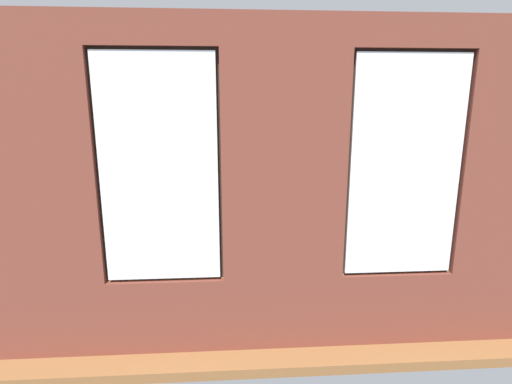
{
  "coord_description": "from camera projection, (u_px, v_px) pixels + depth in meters",
  "views": [
    {
      "loc": [
        0.49,
        6.21,
        2.4
      ],
      "look_at": [
        0.1,
        0.4,
        1.05
      ],
      "focal_mm": 28.0,
      "sensor_mm": 36.0,
      "label": 1
    }
  ],
  "objects": [
    {
      "name": "ground_plane",
      "position": [
        261.0,
        251.0,
        6.62
      ],
      "size": [
        6.74,
        6.08,
        0.1
      ],
      "primitive_type": "cube",
      "color": "brown"
    },
    {
      "name": "brick_wall_with_windows",
      "position": [
        284.0,
        199.0,
        3.68
      ],
      "size": [
        6.14,
        0.3,
        3.11
      ],
      "color": "brown",
      "rests_on": "ground_plane"
    },
    {
      "name": "white_wall_right",
      "position": [
        57.0,
        158.0,
        5.86
      ],
      "size": [
        0.1,
        5.08,
        3.11
      ],
      "primitive_type": "cube",
      "color": "silver",
      "rests_on": "ground_plane"
    },
    {
      "name": "couch_by_window",
      "position": [
        220.0,
        286.0,
        4.54
      ],
      "size": [
        1.87,
        0.87,
        0.8
      ],
      "color": "black",
      "rests_on": "ground_plane"
    },
    {
      "name": "couch_left",
      "position": [
        410.0,
        232.0,
        6.38
      ],
      "size": [
        0.89,
        2.04,
        0.8
      ],
      "rotation": [
        0.0,
        0.0,
        1.58
      ],
      "color": "black",
      "rests_on": "ground_plane"
    },
    {
      "name": "coffee_table",
      "position": [
        240.0,
        230.0,
        6.3
      ],
      "size": [
        1.24,
        0.83,
        0.44
      ],
      "color": "#A87547",
      "rests_on": "ground_plane"
    },
    {
      "name": "cup_ceramic",
      "position": [
        240.0,
        224.0,
        6.28
      ],
      "size": [
        0.07,
        0.07,
        0.08
      ],
      "primitive_type": "cylinder",
      "color": "#4C4C51",
      "rests_on": "coffee_table"
    },
    {
      "name": "candle_jar",
      "position": [
        261.0,
        220.0,
        6.44
      ],
      "size": [
        0.08,
        0.08,
        0.1
      ],
      "primitive_type": "cylinder",
      "color": "#B7333D",
      "rests_on": "coffee_table"
    },
    {
      "name": "table_plant_small",
      "position": [
        230.0,
        219.0,
        6.35
      ],
      "size": [
        0.11,
        0.11,
        0.18
      ],
      "color": "brown",
      "rests_on": "coffee_table"
    },
    {
      "name": "remote_gray",
      "position": [
        246.0,
        228.0,
        6.17
      ],
      "size": [
        0.09,
        0.18,
        0.02
      ],
      "primitive_type": "cube",
      "rotation": [
        0.0,
        0.0,
        6.01
      ],
      "color": "#59595B",
      "rests_on": "coffee_table"
    },
    {
      "name": "media_console",
      "position": [
        92.0,
        234.0,
        6.39
      ],
      "size": [
        0.98,
        0.42,
        0.59
      ],
      "primitive_type": "cube",
      "color": "black",
      "rests_on": "ground_plane"
    },
    {
      "name": "tv_flatscreen",
      "position": [
        87.0,
        191.0,
        6.23
      ],
      "size": [
        1.17,
        0.2,
        0.8
      ],
      "color": "black",
      "rests_on": "media_console"
    },
    {
      "name": "papasan_chair",
      "position": [
        199.0,
        198.0,
        8.15
      ],
      "size": [
        1.02,
        1.02,
        0.66
      ],
      "color": "olive",
      "rests_on": "ground_plane"
    },
    {
      "name": "potted_plant_corner_near_left",
      "position": [
        369.0,
        187.0,
        8.64
      ],
      "size": [
        0.76,
        0.79,
        1.16
      ],
      "color": "#9E5638",
      "rests_on": "ground_plane"
    },
    {
      "name": "potted_plant_between_couches",
      "position": [
        339.0,
        262.0,
        4.62
      ],
      "size": [
        0.76,
        0.78,
        1.08
      ],
      "color": "#47423D",
      "rests_on": "ground_plane"
    },
    {
      "name": "potted_plant_near_tv",
      "position": [
        107.0,
        230.0,
        5.43
      ],
      "size": [
        0.97,
        1.03,
        1.34
      ],
      "color": "brown",
      "rests_on": "ground_plane"
    },
    {
      "name": "potted_plant_foreground_right",
      "position": [
        136.0,
        180.0,
        8.22
      ],
      "size": [
        1.08,
        1.02,
        1.56
      ],
      "color": "gray",
      "rests_on": "ground_plane"
    },
    {
      "name": "potted_plant_beside_window_right",
      "position": [
        114.0,
        269.0,
        4.3
      ],
      "size": [
        0.74,
        0.74,
        0.91
      ],
      "color": "#9E5638",
      "rests_on": "ground_plane"
    },
    {
      "name": "potted_plant_mid_room_small",
      "position": [
        296.0,
        213.0,
        7.46
      ],
      "size": [
        0.27,
        0.27,
        0.5
      ],
      "color": "beige",
      "rests_on": "ground_plane"
    }
  ]
}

